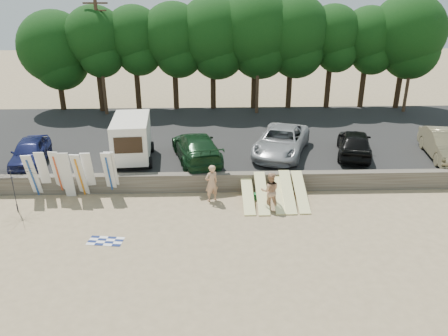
{
  "coord_description": "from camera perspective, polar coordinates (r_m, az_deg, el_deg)",
  "views": [
    {
      "loc": [
        -1.76,
        -18.12,
        10.1
      ],
      "look_at": [
        -1.06,
        3.0,
        1.3
      ],
      "focal_mm": 35.0,
      "sensor_mm": 36.0,
      "label": 1
    }
  ],
  "objects": [
    {
      "name": "surfboard_low_2",
      "position": [
        22.18,
        7.08,
        -3.22
      ],
      "size": [
        0.56,
        2.87,
        1.0
      ],
      "primitive_type": "cube",
      "rotation": [
        0.32,
        0.0,
        0.0
      ],
      "color": "#FCF59F",
      "rests_on": "ground"
    },
    {
      "name": "seawall",
      "position": [
        23.26,
        2.61,
        -1.79
      ],
      "size": [
        44.0,
        0.5,
        1.0
      ],
      "primitive_type": "cube",
      "color": "#6B6356",
      "rests_on": "ground"
    },
    {
      "name": "car_4",
      "position": [
        28.75,
        26.87,
        2.73
      ],
      "size": [
        2.51,
        5.19,
        1.64
      ],
      "primitive_type": "imported",
      "rotation": [
        0.0,
        0.0,
        -0.16
      ],
      "color": "#7D714F",
      "rests_on": "parking_lot"
    },
    {
      "name": "beach_umbrella",
      "position": [
        23.05,
        -25.72,
        -2.66
      ],
      "size": [
        3.45,
        3.46,
        2.27
      ],
      "primitive_type": "imported",
      "rotation": [
        0.0,
        0.0,
        0.57
      ],
      "color": "black",
      "rests_on": "ground"
    },
    {
      "name": "surfboard_low_1",
      "position": [
        21.95,
        4.95,
        -3.25
      ],
      "size": [
        0.56,
        2.84,
        1.11
      ],
      "primitive_type": "cube",
      "rotation": [
        0.36,
        0.0,
        0.0
      ],
      "color": "#FCF59F",
      "rests_on": "ground"
    },
    {
      "name": "surfboard_upright_7",
      "position": [
        23.09,
        -14.38,
        -0.62
      ],
      "size": [
        0.55,
        0.72,
        2.54
      ],
      "primitive_type": "cube",
      "rotation": [
        0.24,
        0.0,
        -0.07
      ],
      "color": "silver",
      "rests_on": "ground"
    },
    {
      "name": "surfboard_upright_2",
      "position": [
        23.83,
        -20.83,
        -0.67
      ],
      "size": [
        0.59,
        0.65,
        2.56
      ],
      "primitive_type": "cube",
      "rotation": [
        0.2,
        0.0,
        -0.16
      ],
      "color": "silver",
      "rests_on": "ground"
    },
    {
      "name": "surfboard_upright_6",
      "position": [
        23.06,
        -14.75,
        -0.71
      ],
      "size": [
        0.54,
        0.77,
        2.52
      ],
      "primitive_type": "cube",
      "rotation": [
        0.27,
        0.0,
        -0.05
      ],
      "color": "silver",
      "rests_on": "ground"
    },
    {
      "name": "car_2",
      "position": [
        26.51,
        7.5,
        3.5
      ],
      "size": [
        4.55,
        6.41,
        1.62
      ],
      "primitive_type": "imported",
      "rotation": [
        0.0,
        0.0,
        -0.35
      ],
      "color": "#9C9DA1",
      "rests_on": "parking_lot"
    },
    {
      "name": "surfboard_upright_1",
      "position": [
        24.11,
        -22.43,
        -0.67
      ],
      "size": [
        0.51,
        0.66,
        2.54
      ],
      "primitive_type": "cube",
      "rotation": [
        0.23,
        0.0,
        0.01
      ],
      "color": "silver",
      "rests_on": "ground"
    },
    {
      "name": "treeline",
      "position": [
        35.87,
        1.84,
        16.99
      ],
      "size": [
        33.58,
        6.5,
        9.43
      ],
      "color": "#382616",
      "rests_on": "parking_lot"
    },
    {
      "name": "surfboard_low_3",
      "position": [
        22.17,
        8.3,
        -3.06
      ],
      "size": [
        0.56,
        2.81,
        1.17
      ],
      "primitive_type": "cube",
      "rotation": [
        0.38,
        0.0,
        0.0
      ],
      "color": "#FCF59F",
      "rests_on": "ground"
    },
    {
      "name": "box_trailer",
      "position": [
        25.62,
        -11.97,
        3.95
      ],
      "size": [
        2.52,
        4.13,
        2.53
      ],
      "rotation": [
        0.0,
        0.0,
        0.08
      ],
      "color": "white",
      "rests_on": "parking_lot"
    },
    {
      "name": "parking_lot",
      "position": [
        30.28,
        1.54,
        3.82
      ],
      "size": [
        44.0,
        14.5,
        0.7
      ],
      "primitive_type": "cube",
      "color": "#282828",
      "rests_on": "ground"
    },
    {
      "name": "beachgoer_b",
      "position": [
        21.3,
        6.03,
        -2.99
      ],
      "size": [
        0.93,
        0.73,
        1.88
      ],
      "primitive_type": "imported",
      "rotation": [
        0.0,
        0.0,
        3.13
      ],
      "color": "tan",
      "rests_on": "ground"
    },
    {
      "name": "car_3",
      "position": [
        27.13,
        16.67,
        3.15
      ],
      "size": [
        3.03,
        5.03,
        1.6
      ],
      "primitive_type": "imported",
      "rotation": [
        0.0,
        0.0,
        2.88
      ],
      "color": "black",
      "rests_on": "parking_lot"
    },
    {
      "name": "ground",
      "position": [
        20.81,
        3.21,
        -6.46
      ],
      "size": [
        120.0,
        120.0,
        0.0
      ],
      "primitive_type": "plane",
      "color": "tan",
      "rests_on": "ground"
    },
    {
      "name": "beach_towel",
      "position": [
        19.65,
        -15.21,
        -9.19
      ],
      "size": [
        1.68,
        1.68,
        0.0
      ],
      "primitive_type": "plane",
      "rotation": [
        0.0,
        0.0,
        -0.13
      ],
      "color": "white",
      "rests_on": "ground"
    },
    {
      "name": "surfboard_low_0",
      "position": [
        22.0,
        3.13,
        -3.49
      ],
      "size": [
        0.56,
        2.91,
        0.86
      ],
      "primitive_type": "cube",
      "rotation": [
        0.27,
        0.0,
        0.0
      ],
      "color": "#FCF59F",
      "rests_on": "ground"
    },
    {
      "name": "surfboard_upright_3",
      "position": [
        23.45,
        -19.81,
        -0.88
      ],
      "size": [
        0.52,
        0.53,
        2.57
      ],
      "primitive_type": "cube",
      "rotation": [
        0.18,
        0.0,
        0.03
      ],
      "color": "silver",
      "rests_on": "ground"
    },
    {
      "name": "utility_poles",
      "position": [
        34.64,
        4.51,
        14.79
      ],
      "size": [
        25.8,
        0.26,
        9.0
      ],
      "color": "#473321",
      "rests_on": "parking_lot"
    },
    {
      "name": "surfboard_upright_5",
      "position": [
        23.35,
        -17.22,
        -0.71
      ],
      "size": [
        0.52,
        0.77,
        2.52
      ],
      "primitive_type": "cube",
      "rotation": [
        0.27,
        0.0,
        0.03
      ],
      "color": "silver",
      "rests_on": "ground"
    },
    {
      "name": "surfboard_upright_4",
      "position": [
        23.34,
        -18.31,
        -0.87
      ],
      "size": [
        0.59,
        0.86,
        2.51
      ],
      "primitive_type": "cube",
      "rotation": [
        0.29,
        0.0,
        -0.11
      ],
      "color": "silver",
      "rests_on": "ground"
    },
    {
      "name": "surfboard_low_4",
      "position": [
        22.36,
        9.95,
        -3.04
      ],
      "size": [
        0.56,
        2.84,
        1.1
      ],
      "primitive_type": "cube",
      "rotation": [
        0.35,
        0.0,
        0.0
      ],
      "color": "#FCF59F",
      "rests_on": "ground"
    },
    {
      "name": "beachgoer_a",
      "position": [
        21.93,
        -1.64,
        -1.99
      ],
      "size": [
        0.85,
        0.75,
        1.95
      ],
      "primitive_type": "imported",
      "rotation": [
        0.0,
        0.0,
        3.63
      ],
      "color": "tan",
      "rests_on": "ground"
    },
    {
      "name": "gear_bag",
      "position": [
        23.08,
        9.69,
        -3.38
      ],
      "size": [
        0.35,
        0.32,
        0.22
      ],
      "primitive_type": "cube",
      "rotation": [
        0.0,
        0.0,
        0.25
      ],
      "color": "#C15016",
      "rests_on": "ground"
    },
    {
      "name": "car_1",
      "position": [
        25.34,
        -3.62,
        2.74
      ],
      "size": [
        3.44,
        5.93,
        1.62
      ],
      "primitive_type": "imported",
      "rotation": [
        0.0,
        0.0,
        3.37
      ],
      "color": "black",
      "rests_on": "parking_lot"
    },
    {
      "name": "car_0",
      "position": [
        27.07,
        -23.97,
        1.95
      ],
      "size": [
        2.34,
        4.57,
        1.49
      ],
      "primitive_type": "imported",
      "rotation": [
        0.0,
        0.0,
        0.14
      ],
      "color": "#151B4B",
      "rests_on": "parking_lot"
    },
    {
      "name": "surfboard_upright_0",
      "position": [
        24.13,
        -23.73,
        -0.92
      ],
      "size": [
        0.53,
        0.86,
        2.5
      ],
      "primitive_type": "cube",
      "rotation": [
        0.31,
        0.0,
        -0.03
      ],
      "color": "silver",
      "rests_on": "ground"
    },
    {
      "name": "cooler",
      "position": [
        22.47,
        4.37,
        -3.72
      ],
      "size": [
        0.4,
        0.32,
        0.32
      ],
      "primitive_type": "cube",
      "rotation": [
        0.0,
        0.0,
        0.06
      ],
      "color": "#227F3E",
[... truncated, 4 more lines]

